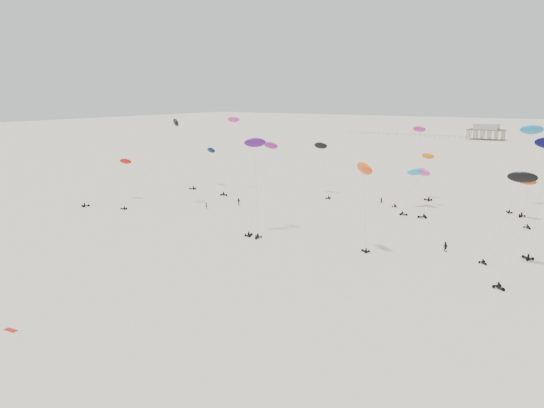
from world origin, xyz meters
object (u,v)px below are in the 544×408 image
Objects in this scene: rig_0 at (256,162)px; rig_9 at (170,133)px; rig_4 at (527,190)px; pavilion_main at (486,133)px; spectator_0 at (206,209)px.

rig_0 is 0.79× the size of rig_9.
rig_4 is 0.50× the size of rig_9.
rig_0 reaches higher than rig_4.
pavilion_main is 259.15m from rig_0.
rig_0 is 28.93m from spectator_0.
rig_4 is 6.38× the size of spectator_0.
rig_0 is 1.59× the size of rig_4.
pavilion_main is 224.19m from rig_4.
pavilion_main is at bearing -37.99° from spectator_0.
rig_0 reaches higher than pavilion_main.
rig_4 is at bearing -87.17° from rig_9.
pavilion_main is at bearing -99.93° from rig_0.
rig_0 reaches higher than spectator_0.
spectator_0 is (12.56, -1.30, -18.43)m from rig_9.
spectator_0 is (-22.41, 11.02, -14.60)m from rig_0.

